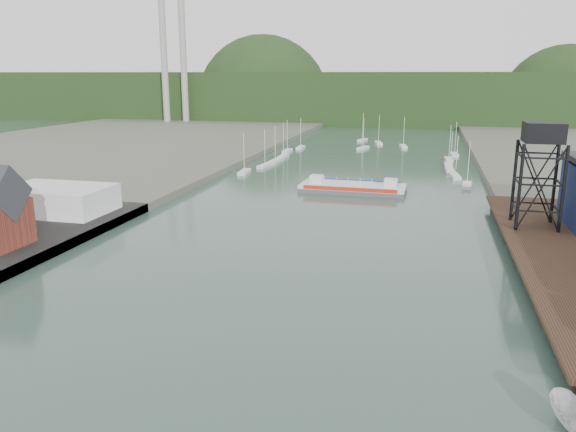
% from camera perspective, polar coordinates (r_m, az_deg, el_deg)
% --- Properties ---
extents(ground, '(600.00, 600.00, 0.00)m').
position_cam_1_polar(ground, '(45.37, -13.13, -19.82)').
color(ground, '#314C41').
rests_on(ground, ground).
extents(east_pier, '(14.00, 70.00, 2.45)m').
position_cam_1_polar(east_pier, '(83.61, 26.36, -3.42)').
color(east_pier, black).
rests_on(east_pier, ground).
extents(white_shed, '(18.00, 12.00, 4.50)m').
position_cam_1_polar(white_shed, '(105.96, -22.39, 1.57)').
color(white_shed, silver).
rests_on(white_shed, west_quay).
extents(lift_tower, '(6.50, 6.50, 16.00)m').
position_cam_1_polar(lift_tower, '(93.11, 24.46, 7.13)').
color(lift_tower, black).
rests_on(lift_tower, east_pier).
extents(marina_sailboats, '(57.71, 92.65, 0.90)m').
position_cam_1_polar(marina_sailboats, '(174.28, 7.88, 5.94)').
color(marina_sailboats, silver).
rests_on(marina_sailboats, ground).
extents(smokestacks, '(11.20, 8.20, 60.00)m').
position_cam_1_polar(smokestacks, '(293.24, -11.50, 14.93)').
color(smokestacks, '#969691').
rests_on(smokestacks, ground).
extents(distant_hills, '(500.00, 120.00, 80.00)m').
position_cam_1_polar(distant_hills, '(335.50, 10.36, 11.50)').
color(distant_hills, '#203216').
rests_on(distant_hills, ground).
extents(chain_ferry, '(22.99, 9.88, 3.27)m').
position_cam_1_polar(chain_ferry, '(123.94, 6.60, 2.89)').
color(chain_ferry, '#4E4E50').
rests_on(chain_ferry, ground).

